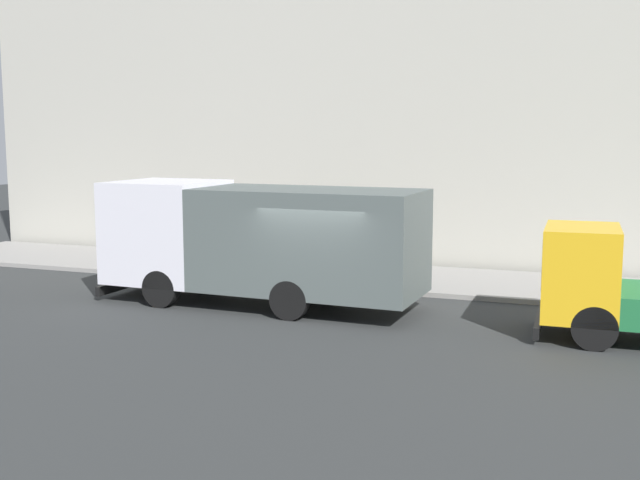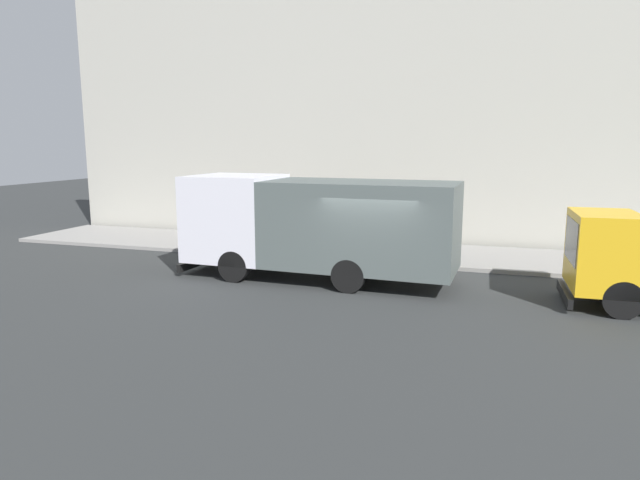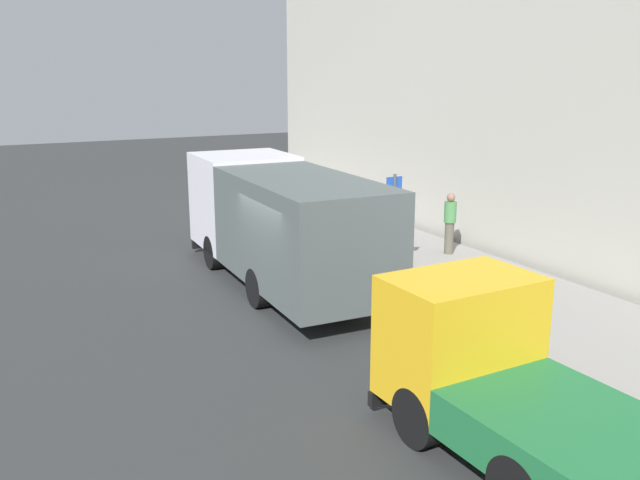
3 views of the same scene
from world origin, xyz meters
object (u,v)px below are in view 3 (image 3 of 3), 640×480
Objects in this scene: small_flatbed_truck at (504,381)px; traffic_cone_orange at (305,220)px; pedestrian_walking at (450,222)px; large_utility_truck at (281,220)px; street_sign_post at (394,217)px.

small_flatbed_truck is 6.33× the size of traffic_cone_orange.
pedestrian_walking is (5.67, 8.34, 0.00)m from small_flatbed_truck.
pedestrian_walking is 4.95m from traffic_cone_orange.
large_utility_truck is at bearing -123.24° from traffic_cone_orange.
street_sign_post reaches higher than traffic_cone_orange.
pedestrian_walking is 0.67× the size of street_sign_post.
small_flatbed_truck is at bearing -104.67° from traffic_cone_orange.
traffic_cone_orange is at bearing 87.20° from street_sign_post.
large_utility_truck is 2.79m from street_sign_post.
street_sign_post is at bearing -123.37° from pedestrian_walking.
large_utility_truck is 3.07× the size of street_sign_post.
pedestrian_walking is 2.90m from street_sign_post.
large_utility_truck is 8.34m from small_flatbed_truck.
small_flatbed_truck is 2.70× the size of pedestrian_walking.
large_utility_truck reaches higher than traffic_cone_orange.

